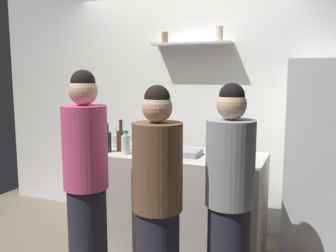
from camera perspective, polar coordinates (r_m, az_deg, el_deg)
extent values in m
cube|color=white|center=(4.09, 2.60, 3.00)|extent=(4.80, 0.10, 2.60)
cube|color=silver|center=(3.89, 3.61, 12.61)|extent=(0.84, 0.22, 0.02)
cylinder|color=olive|center=(4.00, -0.50, 13.52)|extent=(0.07, 0.07, 0.12)
cylinder|color=beige|center=(3.82, 7.95, 13.94)|extent=(0.08, 0.08, 0.15)
cube|color=silver|center=(3.53, 22.80, -5.16)|extent=(0.61, 0.64, 1.78)
cube|color=#B7B2A8|center=(3.54, 0.00, -11.59)|extent=(1.76, 0.69, 0.94)
cube|color=gray|center=(3.31, 2.08, -4.10)|extent=(0.34, 0.24, 0.05)
cylinder|color=#B2B2B7|center=(3.67, -7.76, -2.38)|extent=(0.11, 0.11, 0.12)
cylinder|color=silver|center=(3.68, -7.95, -1.45)|extent=(0.02, 0.02, 0.17)
cylinder|color=silver|center=(3.66, -7.61, -1.52)|extent=(0.03, 0.03, 0.16)
cylinder|color=silver|center=(3.65, -7.84, -1.39)|extent=(0.04, 0.01, 0.18)
cylinder|color=silver|center=(3.66, -8.04, -1.38)|extent=(0.01, 0.01, 0.18)
cylinder|color=silver|center=(3.67, -7.66, -1.43)|extent=(0.02, 0.01, 0.17)
cylinder|color=silver|center=(3.63, -7.93, -1.39)|extent=(0.01, 0.01, 0.19)
cylinder|color=black|center=(3.48, -9.38, -2.50)|extent=(0.08, 0.08, 0.18)
cylinder|color=black|center=(3.45, -9.43, -0.37)|extent=(0.03, 0.03, 0.08)
cylinder|color=gold|center=(3.45, -9.45, 0.40)|extent=(0.04, 0.04, 0.02)
cylinder|color=#472814|center=(3.50, -7.27, -2.31)|extent=(0.08, 0.08, 0.19)
cylinder|color=#472814|center=(3.48, -7.32, -0.02)|extent=(0.03, 0.03, 0.09)
cylinder|color=maroon|center=(3.47, -7.33, 0.85)|extent=(0.04, 0.04, 0.02)
cylinder|color=silver|center=(3.37, -6.54, -2.93)|extent=(0.08, 0.08, 0.17)
cylinder|color=silver|center=(3.35, -6.57, -1.24)|extent=(0.05, 0.05, 0.03)
cylinder|color=#268C3F|center=(3.34, -6.58, -0.82)|extent=(0.05, 0.05, 0.02)
cylinder|color=brown|center=(2.48, -1.64, -6.31)|extent=(0.34, 0.34, 0.59)
sphere|color=#D8AD8C|center=(2.41, -1.68, 2.90)|extent=(0.20, 0.20, 0.20)
sphere|color=black|center=(2.41, -1.69, 4.35)|extent=(0.17, 0.17, 0.17)
cylinder|color=#262633|center=(3.07, -12.28, -16.40)|extent=(0.30, 0.30, 0.80)
cylinder|color=#D14C7F|center=(2.85, -12.72, -3.22)|extent=(0.34, 0.34, 0.63)
sphere|color=#D8AD8C|center=(2.80, -12.99, 5.31)|extent=(0.22, 0.22, 0.22)
sphere|color=black|center=(2.80, -13.03, 6.64)|extent=(0.18, 0.18, 0.18)
cylinder|color=gray|center=(2.58, 9.61, -5.67)|extent=(0.34, 0.34, 0.60)
sphere|color=#D8AD8C|center=(2.52, 9.83, 3.24)|extent=(0.20, 0.20, 0.20)
sphere|color=black|center=(2.51, 9.86, 4.64)|extent=(0.17, 0.17, 0.17)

